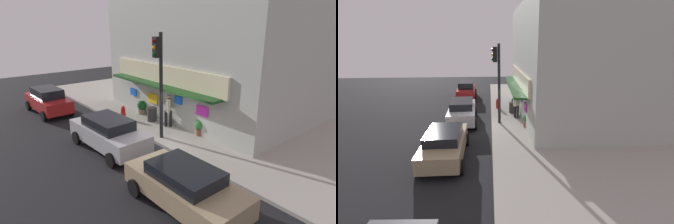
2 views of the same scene
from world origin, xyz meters
The scene contains 12 objects.
ground_plane centered at (0.00, 0.00, 0.00)m, with size 48.58×48.58×0.00m, color black.
sidewalk centered at (0.00, 6.20, 0.07)m, with size 32.38×12.41×0.15m, color #A39E93.
corner_building centered at (-2.38, 7.06, 4.09)m, with size 12.26×10.70×7.88m.
traffic_light centered at (-0.64, 0.44, 3.49)m, with size 0.32×0.58×5.22m.
fire_hydrant centered at (-4.41, 0.55, 0.54)m, with size 0.52×0.28×0.81m.
trash_can centered at (-2.99, 1.68, 0.56)m, with size 0.57×0.57×0.83m, color #2D2D2D.
pedestrian centered at (-1.64, 1.81, 1.18)m, with size 0.50×0.49×1.85m.
potted_plant_by_doorway centered at (-4.52, 2.00, 0.61)m, with size 0.60×0.60×0.86m.
potted_plant_by_window centered at (0.41, 2.29, 0.63)m, with size 0.59×0.59×0.89m.
parked_car_silver centered at (-1.39, -2.03, 0.82)m, with size 4.67×2.18×1.57m.
parked_car_red centered at (-9.00, -2.40, 0.85)m, with size 4.41×2.03×1.66m.
parked_car_tan centered at (4.17, -2.29, 0.77)m, with size 4.41×2.09×1.46m.
Camera 1 is at (10.09, -7.84, 5.89)m, focal length 30.64 mm.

